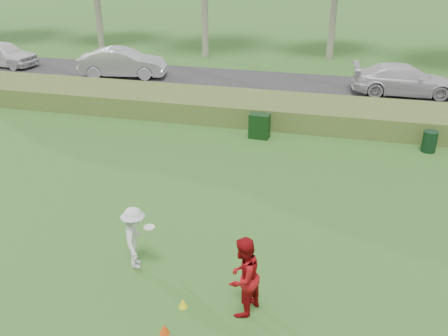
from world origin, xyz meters
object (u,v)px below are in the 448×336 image
(player_white, at_px, (135,238))
(cone_orange, at_px, (164,329))
(car_mid, at_px, (122,63))
(cone_yellow, at_px, (183,303))
(trash_bin, at_px, (430,141))
(player_red, at_px, (243,277))
(car_right, at_px, (404,80))
(car_left, at_px, (3,54))
(utility_cabinet, at_px, (259,126))

(player_white, distance_m, cone_orange, 2.61)
(cone_orange, xyz_separation_m, car_mid, (-9.17, 18.27, 0.74))
(cone_orange, bearing_deg, cone_yellow, 81.89)
(cone_yellow, relative_size, trash_bin, 0.28)
(player_red, bearing_deg, player_white, -88.34)
(player_white, xyz_separation_m, car_right, (7.46, 16.53, -0.01))
(player_red, height_order, trash_bin, player_red)
(cone_orange, xyz_separation_m, car_left, (-17.31, 18.87, 0.69))
(player_red, bearing_deg, car_right, -173.90)
(cone_yellow, xyz_separation_m, car_mid, (-9.29, 17.42, 0.74))
(cone_yellow, height_order, car_mid, car_mid)
(trash_bin, relative_size, car_left, 0.19)
(player_red, xyz_separation_m, utility_cabinet, (-1.47, 10.14, -0.43))
(car_left, bearing_deg, player_white, -128.56)
(cone_orange, relative_size, car_right, 0.05)
(car_left, bearing_deg, car_mid, -86.00)
(utility_cabinet, relative_size, car_mid, 0.21)
(trash_bin, xyz_separation_m, car_right, (-0.45, 7.22, 0.40))
(player_red, xyz_separation_m, cone_orange, (-1.43, -1.04, -0.82))
(cone_yellow, bearing_deg, trash_bin, 59.04)
(trash_bin, bearing_deg, car_left, 162.43)
(trash_bin, bearing_deg, utility_cabinet, -178.38)
(player_white, height_order, cone_yellow, player_white)
(player_red, distance_m, cone_yellow, 1.56)
(cone_orange, distance_m, car_left, 25.62)
(cone_orange, distance_m, car_right, 19.52)
(cone_yellow, distance_m, utility_cabinet, 10.33)
(utility_cabinet, bearing_deg, car_mid, 145.62)
(car_mid, bearing_deg, car_right, -100.02)
(trash_bin, bearing_deg, cone_orange, -119.50)
(cone_yellow, bearing_deg, car_mid, 118.06)
(player_white, height_order, trash_bin, player_white)
(player_white, height_order, cone_orange, player_white)
(player_white, bearing_deg, car_right, -43.09)
(trash_bin, bearing_deg, car_mid, 156.08)
(car_right, bearing_deg, trash_bin, 178.84)
(trash_bin, distance_m, car_left, 24.90)
(car_left, xyz_separation_m, car_mid, (8.14, -0.60, 0.05))
(cone_orange, bearing_deg, trash_bin, 60.50)
(player_red, bearing_deg, car_mid, -127.78)
(cone_orange, height_order, cone_yellow, cone_orange)
(player_red, height_order, car_right, player_red)
(player_white, bearing_deg, cone_yellow, -145.39)
(player_white, bearing_deg, trash_bin, -59.11)
(cone_yellow, relative_size, utility_cabinet, 0.23)
(player_white, bearing_deg, car_left, 24.42)
(car_mid, bearing_deg, cone_orange, -164.51)
(cone_orange, relative_size, car_mid, 0.05)
(trash_bin, xyz_separation_m, car_left, (-23.73, 7.52, 0.40))
(player_red, distance_m, car_left, 25.87)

